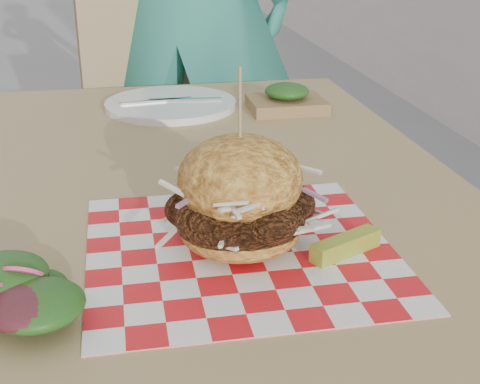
# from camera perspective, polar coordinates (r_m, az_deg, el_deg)

# --- Properties ---
(patio_table) EXTENTS (0.80, 1.20, 0.75)m
(patio_table) POSITION_cam_1_polar(r_m,az_deg,el_deg) (1.05, -3.77, -2.78)
(patio_table) COLOR tan
(patio_table) RESTS_ON ground
(patio_chair) EXTENTS (0.49, 0.50, 0.95)m
(patio_chair) POSITION_cam_1_polar(r_m,az_deg,el_deg) (2.00, -7.72, 5.92)
(patio_chair) COLOR tan
(patio_chair) RESTS_ON ground
(paper_liner) EXTENTS (0.36, 0.36, 0.00)m
(paper_liner) POSITION_cam_1_polar(r_m,az_deg,el_deg) (0.80, 0.00, -4.90)
(paper_liner) COLOR red
(paper_liner) RESTS_ON patio_table
(sandwich) EXTENTS (0.19, 0.19, 0.22)m
(sandwich) POSITION_cam_1_polar(r_m,az_deg,el_deg) (0.77, 0.00, -0.85)
(sandwich) COLOR gold
(sandwich) RESTS_ON paper_liner
(pickle_spear) EXTENTS (0.10, 0.06, 0.02)m
(pickle_spear) POSITION_cam_1_polar(r_m,az_deg,el_deg) (0.79, 9.00, -4.52)
(pickle_spear) COLOR #9CAC31
(pickle_spear) RESTS_ON paper_liner
(side_salad) EXTENTS (0.14, 0.13, 0.05)m
(side_salad) POSITION_cam_1_polar(r_m,az_deg,el_deg) (0.71, -19.22, -8.92)
(side_salad) COLOR #3F1419
(side_salad) RESTS_ON patio_table
(place_setting) EXTENTS (0.27, 0.27, 0.02)m
(place_setting) POSITION_cam_1_polar(r_m,az_deg,el_deg) (1.40, -5.94, 7.46)
(place_setting) COLOR white
(place_setting) RESTS_ON patio_table
(kraft_tray) EXTENTS (0.15, 0.12, 0.06)m
(kraft_tray) POSITION_cam_1_polar(r_m,az_deg,el_deg) (1.37, 4.00, 7.88)
(kraft_tray) COLOR olive
(kraft_tray) RESTS_ON patio_table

